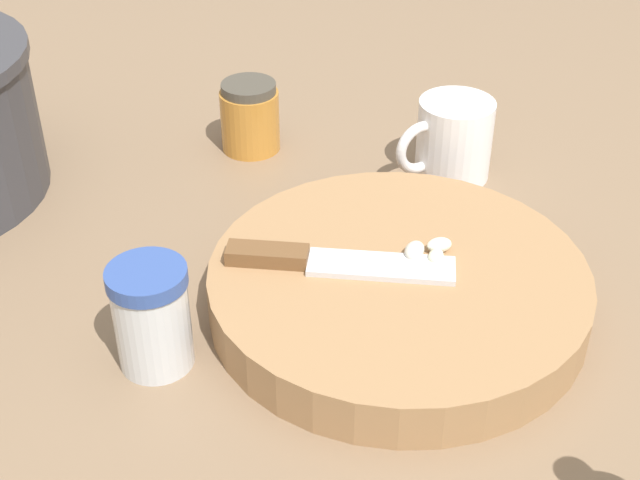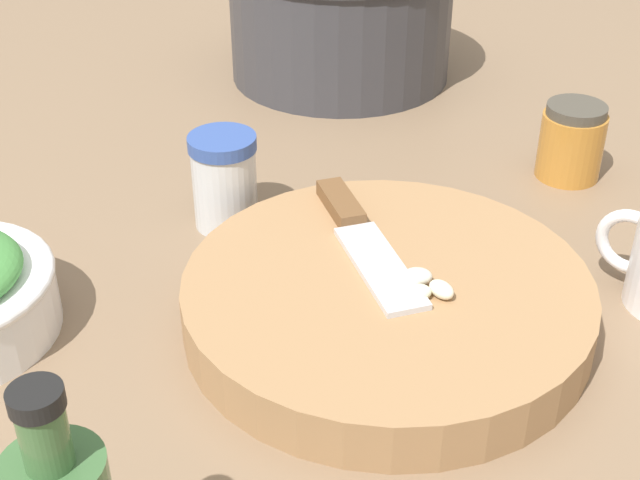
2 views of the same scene
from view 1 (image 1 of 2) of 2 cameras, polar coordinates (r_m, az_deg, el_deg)
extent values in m
plane|color=#7F664C|center=(0.73, 1.33, -5.18)|extent=(5.00, 5.00, 0.00)
cylinder|color=#9E754C|center=(0.73, 4.88, -2.97)|extent=(0.31, 0.31, 0.04)
cube|color=brown|center=(0.72, -3.40, -0.96)|extent=(0.05, 0.07, 0.01)
cube|color=silver|center=(0.71, 3.94, -1.70)|extent=(0.08, 0.12, 0.01)
ellipsoid|color=white|center=(0.74, 7.64, -0.32)|extent=(0.01, 0.02, 0.01)
ellipsoid|color=silver|center=(0.73, 6.06, -0.67)|extent=(0.03, 0.03, 0.01)
ellipsoid|color=#E8EBC4|center=(0.73, 7.41, -1.02)|extent=(0.02, 0.02, 0.01)
cylinder|color=silver|center=(0.68, -10.70, -5.08)|extent=(0.06, 0.06, 0.07)
cylinder|color=#334F99|center=(0.65, -11.11, -2.17)|extent=(0.06, 0.06, 0.01)
cylinder|color=white|center=(0.91, 8.59, 6.40)|extent=(0.08, 0.08, 0.08)
torus|color=white|center=(0.88, 6.44, 5.90)|extent=(0.02, 0.06, 0.06)
cylinder|color=#BC7A2D|center=(0.95, -4.50, 7.63)|extent=(0.06, 0.06, 0.07)
cylinder|color=#474238|center=(0.94, -4.60, 9.67)|extent=(0.06, 0.06, 0.01)
camera|label=2|loc=(0.62, 62.78, 12.72)|focal=50.00mm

